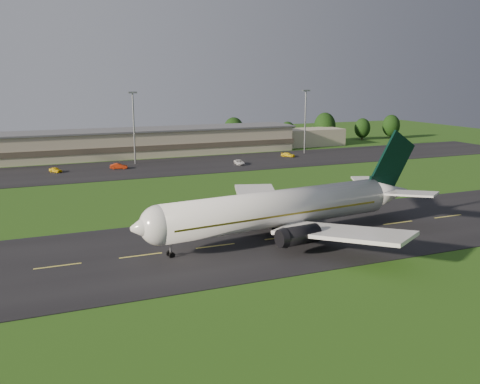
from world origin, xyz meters
name	(u,v)px	position (x,y,z in m)	size (l,w,h in m)	color
ground	(215,247)	(0.00, 0.00, 0.00)	(360.00, 360.00, 0.00)	#1D4110
taxiway	(215,246)	(0.00, 0.00, 0.05)	(220.00, 30.00, 0.10)	black
apron	(123,169)	(0.00, 72.00, 0.05)	(260.00, 30.00, 0.10)	black
airliner	(282,209)	(10.93, 0.10, 4.66)	(51.21, 41.90, 15.57)	white
terminal	(129,143)	(6.40, 96.18, 3.99)	(145.00, 16.00, 8.40)	tan
light_mast_centre	(134,119)	(5.00, 80.00, 12.74)	(2.40, 1.20, 20.35)	gray
light_mast_east	(305,114)	(60.00, 80.00, 12.74)	(2.40, 1.20, 20.35)	gray
tree_line	(206,133)	(35.25, 105.81, 5.21)	(197.65, 9.36, 11.11)	black
service_vehicle_a	(56,170)	(-17.02, 74.01, 0.75)	(1.55, 3.84, 1.31)	yellow
service_vehicle_b	(119,166)	(-0.89, 72.98, 0.85)	(1.59, 4.57, 1.51)	#9D250A
service_vehicle_c	(239,162)	(31.76, 67.19, 0.76)	(2.20, 4.78, 1.33)	white
service_vehicle_d	(288,155)	(51.49, 75.11, 0.75)	(1.82, 4.48, 1.30)	yellow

